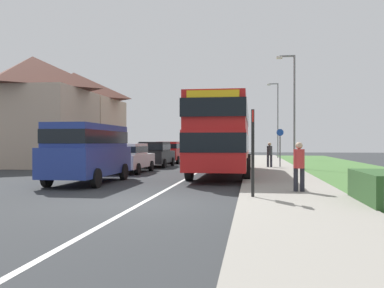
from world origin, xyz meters
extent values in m
plane|color=#2D3033|center=(0.00, 0.00, 0.00)|extent=(120.00, 120.00, 0.00)
cube|color=silver|center=(0.00, 8.00, 0.00)|extent=(0.14, 60.00, 0.01)
cube|color=gray|center=(4.20, 6.00, 0.06)|extent=(3.20, 68.00, 0.12)
cube|color=#2D5128|center=(6.30, 0.33, 0.45)|extent=(1.10, 2.77, 0.90)
cube|color=red|center=(1.51, 9.80, 1.32)|extent=(2.50, 10.47, 1.65)
cube|color=red|center=(1.51, 9.80, 2.92)|extent=(2.45, 10.26, 1.55)
cube|color=black|center=(1.51, 9.80, 1.65)|extent=(2.52, 10.52, 0.76)
cube|color=black|center=(1.51, 9.80, 3.00)|extent=(2.52, 10.52, 0.72)
cube|color=gold|center=(1.51, 4.62, 3.42)|extent=(2.00, 0.08, 0.44)
cylinder|color=black|center=(0.26, 13.05, 0.50)|extent=(0.30, 1.00, 1.00)
cylinder|color=black|center=(2.76, 13.05, 0.50)|extent=(0.30, 1.00, 1.00)
cylinder|color=black|center=(0.26, 6.92, 0.50)|extent=(0.30, 1.00, 1.00)
cylinder|color=black|center=(2.76, 6.92, 0.50)|extent=(0.30, 1.00, 1.00)
cube|color=navy|center=(-3.60, 5.07, 0.92)|extent=(1.95, 5.25, 1.11)
cube|color=navy|center=(-3.60, 5.07, 1.93)|extent=(1.72, 4.83, 0.91)
cube|color=black|center=(-3.60, 5.07, 1.88)|extent=(1.75, 4.88, 0.51)
cylinder|color=black|center=(-4.55, 6.70, 0.36)|extent=(0.20, 0.72, 0.72)
cylinder|color=black|center=(-2.64, 6.70, 0.36)|extent=(0.20, 0.72, 0.72)
cylinder|color=black|center=(-4.55, 3.45, 0.36)|extent=(0.20, 0.72, 0.72)
cylinder|color=black|center=(-2.64, 3.45, 0.36)|extent=(0.20, 0.72, 0.72)
cube|color=silver|center=(-3.74, 10.99, 0.66)|extent=(1.84, 4.58, 0.72)
cube|color=silver|center=(-3.74, 10.76, 1.31)|extent=(1.62, 2.52, 0.59)
cube|color=black|center=(-3.74, 10.76, 1.28)|extent=(1.66, 2.54, 0.33)
cylinder|color=black|center=(-4.64, 12.41, 0.30)|extent=(0.20, 0.60, 0.60)
cylinder|color=black|center=(-2.83, 12.41, 0.30)|extent=(0.20, 0.60, 0.60)
cylinder|color=black|center=(-4.64, 9.58, 0.30)|extent=(0.20, 0.60, 0.60)
cylinder|color=black|center=(-2.83, 9.58, 0.30)|extent=(0.20, 0.60, 0.60)
cube|color=black|center=(-3.51, 16.41, 0.69)|extent=(1.82, 4.54, 0.77)
cube|color=black|center=(-3.51, 16.19, 1.39)|extent=(1.60, 2.50, 0.63)
cube|color=black|center=(-3.51, 16.19, 1.36)|extent=(1.64, 2.52, 0.35)
cylinder|color=black|center=(-4.40, 17.82, 0.30)|extent=(0.20, 0.60, 0.60)
cylinder|color=black|center=(-2.61, 17.82, 0.30)|extent=(0.20, 0.60, 0.60)
cylinder|color=black|center=(-4.40, 15.01, 0.30)|extent=(0.20, 0.60, 0.60)
cylinder|color=black|center=(-2.61, 15.01, 0.30)|extent=(0.20, 0.60, 0.60)
cube|color=#B21E1E|center=(-3.64, 21.78, 0.69)|extent=(1.84, 4.07, 0.79)
cube|color=#B21E1E|center=(-3.64, 21.58, 1.41)|extent=(1.62, 2.24, 0.64)
cube|color=black|center=(-3.64, 21.58, 1.38)|extent=(1.66, 2.26, 0.36)
cylinder|color=black|center=(-4.54, 23.04, 0.30)|extent=(0.20, 0.60, 0.60)
cylinder|color=black|center=(-2.73, 23.04, 0.30)|extent=(0.20, 0.60, 0.60)
cylinder|color=black|center=(-4.54, 20.52, 0.30)|extent=(0.20, 0.60, 0.60)
cylinder|color=black|center=(-2.73, 20.52, 0.30)|extent=(0.20, 0.60, 0.60)
cylinder|color=#23232D|center=(4.34, 2.42, 0.42)|extent=(0.14, 0.14, 0.85)
cylinder|color=#23232D|center=(4.54, 2.42, 0.42)|extent=(0.14, 0.14, 0.85)
cylinder|color=#BF3333|center=(4.44, 2.42, 1.15)|extent=(0.34, 0.34, 0.60)
sphere|color=tan|center=(4.44, 2.42, 1.56)|extent=(0.22, 0.22, 0.22)
cylinder|color=#23232D|center=(3.98, 15.34, 0.42)|extent=(0.14, 0.14, 0.85)
cylinder|color=#23232D|center=(4.18, 15.34, 0.42)|extent=(0.14, 0.14, 0.85)
cylinder|color=#333338|center=(4.08, 15.34, 1.15)|extent=(0.34, 0.34, 0.60)
sphere|color=tan|center=(4.08, 15.34, 1.56)|extent=(0.22, 0.22, 0.22)
cylinder|color=black|center=(3.00, 0.94, 1.30)|extent=(0.09, 0.09, 2.60)
cube|color=red|center=(3.00, 0.94, 2.40)|extent=(0.04, 0.44, 0.32)
cube|color=black|center=(3.00, 0.96, 1.55)|extent=(0.06, 0.52, 0.68)
cylinder|color=slate|center=(4.74, 15.63, 1.05)|extent=(0.08, 0.08, 2.10)
cylinder|color=blue|center=(4.74, 15.63, 2.30)|extent=(0.44, 0.03, 0.44)
cylinder|color=slate|center=(5.54, 14.74, 3.49)|extent=(0.12, 0.12, 6.98)
cube|color=slate|center=(5.09, 14.74, 6.93)|extent=(0.90, 0.10, 0.10)
cube|color=silver|center=(4.64, 14.74, 6.86)|extent=(0.36, 0.20, 0.14)
cylinder|color=slate|center=(5.57, 31.24, 3.82)|extent=(0.12, 0.12, 7.63)
cube|color=slate|center=(5.12, 31.24, 7.58)|extent=(0.90, 0.10, 0.10)
cube|color=silver|center=(4.67, 31.24, 7.51)|extent=(0.36, 0.20, 0.14)
cube|color=tan|center=(-12.02, 15.57, 2.65)|extent=(7.25, 6.46, 5.29)
pyramid|color=brown|center=(-12.02, 15.57, 6.45)|extent=(7.25, 6.46, 2.32)
cube|color=#C1A88E|center=(-12.02, 22.16, 2.65)|extent=(7.25, 6.46, 5.29)
pyramid|color=brown|center=(-12.02, 22.16, 6.45)|extent=(7.25, 6.46, 2.32)
camera|label=1|loc=(2.97, -10.79, 1.66)|focal=38.32mm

